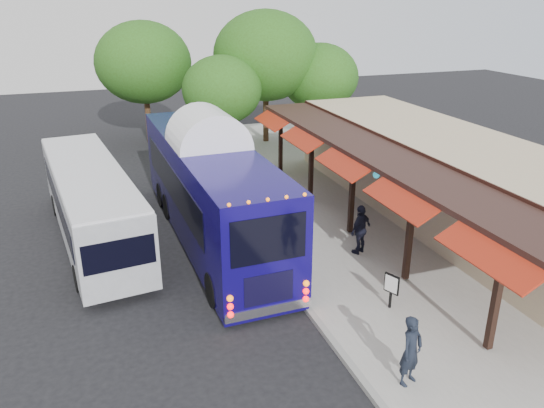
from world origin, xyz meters
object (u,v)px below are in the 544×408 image
object	(u,v)px
ped_a	(411,351)
ped_b	(273,219)
coach_bus	(210,185)
ped_d	(237,160)
city_bus	(91,201)
sign_board	(391,286)
ped_c	(361,229)

from	to	relation	value
ped_a	ped_b	world-z (taller)	ped_b
coach_bus	ped_d	bearing A→B (deg)	64.78
city_bus	sign_board	distance (m)	11.84
coach_bus	ped_d	distance (m)	7.49
ped_a	ped_b	distance (m)	8.67
coach_bus	ped_d	world-z (taller)	coach_bus
city_bus	ped_d	distance (m)	9.14
ped_a	ped_d	world-z (taller)	ped_a
ped_b	sign_board	bearing A→B (deg)	120.46
ped_b	sign_board	size ratio (longest dim) A/B	1.69
ped_d	city_bus	bearing A→B (deg)	38.86
coach_bus	sign_board	xyz separation A→B (m)	(3.85, -7.05, -1.30)
city_bus	sign_board	world-z (taller)	city_bus
ped_d	coach_bus	bearing A→B (deg)	69.18
ped_b	ped_c	distance (m)	3.34
city_bus	ped_c	world-z (taller)	city_bus
ped_c	ped_d	bearing A→B (deg)	-107.57
coach_bus	ped_b	size ratio (longest dim) A/B	6.76
coach_bus	sign_board	world-z (taller)	coach_bus
ped_c	ped_d	xyz separation A→B (m)	(-1.79, 10.17, -0.08)
ped_c	sign_board	bearing A→B (deg)	48.34
ped_d	sign_board	world-z (taller)	ped_d
coach_bus	ped_d	xyz separation A→B (m)	(2.97, 6.76, -1.21)
coach_bus	ped_b	world-z (taller)	coach_bus
ped_a	ped_c	xyz separation A→B (m)	(2.27, 6.72, 0.02)
ped_b	ped_d	xyz separation A→B (m)	(0.92, 8.23, -0.11)
ped_a	ped_b	xyz separation A→B (m)	(-0.45, 8.66, 0.04)
ped_a	ped_c	world-z (taller)	ped_c
ped_c	sign_board	world-z (taller)	ped_c
city_bus	sign_board	size ratio (longest dim) A/B	9.95
sign_board	ped_d	bearing A→B (deg)	70.15
ped_c	ped_b	bearing A→B (deg)	-63.13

